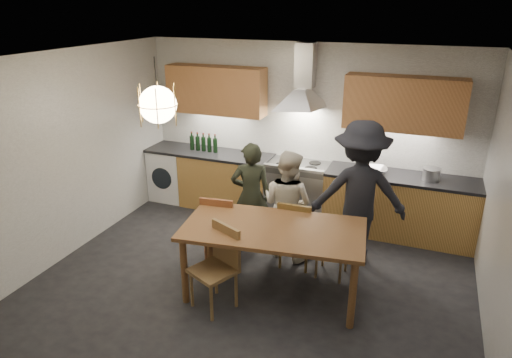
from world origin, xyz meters
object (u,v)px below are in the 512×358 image
(person_mid, at_px, (287,204))
(wine_bottles, at_px, (203,142))
(mixing_bowl, at_px, (376,170))
(person_right, at_px, (359,194))
(dining_table, at_px, (273,235))
(person_left, at_px, (251,195))
(chair_front, at_px, (219,261))
(chair_back_left, at_px, (220,225))
(stock_pot, at_px, (431,175))

(person_mid, height_order, wine_bottles, person_mid)
(mixing_bowl, bearing_deg, person_right, -95.37)
(dining_table, xyz_separation_m, person_right, (0.74, 1.07, 0.18))
(person_left, bearing_deg, dining_table, 100.65)
(chair_front, bearing_deg, chair_back_left, 139.83)
(person_right, distance_m, stock_pot, 1.18)
(chair_back_left, xyz_separation_m, mixing_bowl, (1.66, 1.57, 0.41))
(mixing_bowl, bearing_deg, chair_back_left, -136.63)
(chair_back_left, bearing_deg, person_mid, -152.57)
(person_right, bearing_deg, dining_table, 40.60)
(chair_front, height_order, person_mid, person_mid)
(dining_table, height_order, chair_front, chair_front)
(person_left, xyz_separation_m, stock_pot, (2.19, 0.98, 0.25))
(person_right, bearing_deg, chair_front, 35.87)
(chair_front, bearing_deg, person_left, 121.96)
(person_right, xyz_separation_m, mixing_bowl, (0.08, 0.89, 0.02))
(stock_pot, bearing_deg, person_mid, -147.73)
(wine_bottles, bearing_deg, chair_front, -59.61)
(chair_back_left, xyz_separation_m, chair_front, (0.37, -0.78, 0.01))
(chair_back_left, height_order, chair_front, chair_front)
(chair_front, distance_m, person_left, 1.37)
(wine_bottles, bearing_deg, chair_back_left, -57.17)
(person_right, distance_m, wine_bottles, 2.76)
(chair_front, xyz_separation_m, person_mid, (0.35, 1.28, 0.18))
(chair_back_left, bearing_deg, person_left, -116.24)
(mixing_bowl, bearing_deg, stock_pot, -1.94)
(chair_back_left, height_order, wine_bottles, wine_bottles)
(chair_front, height_order, mixing_bowl, mixing_bowl)
(dining_table, distance_m, person_mid, 0.88)
(wine_bottles, bearing_deg, person_left, -39.96)
(chair_front, relative_size, wine_bottles, 1.93)
(person_right, bearing_deg, stock_pot, -147.73)
(dining_table, height_order, person_left, person_left)
(stock_pot, bearing_deg, wine_bottles, 179.37)
(person_mid, height_order, person_right, person_right)
(mixing_bowl, bearing_deg, chair_front, -118.84)
(person_mid, height_order, mixing_bowl, person_mid)
(person_mid, bearing_deg, stock_pot, -131.82)
(person_left, height_order, person_right, person_right)
(dining_table, xyz_separation_m, stock_pot, (1.55, 1.93, 0.24))
(chair_back_left, relative_size, person_right, 0.50)
(person_mid, xyz_separation_m, person_right, (0.86, 0.19, 0.20))
(mixing_bowl, height_order, stock_pot, stock_pot)
(person_mid, relative_size, person_right, 0.78)
(chair_front, relative_size, stock_pot, 4.22)
(person_left, bearing_deg, person_mid, 149.06)
(person_left, bearing_deg, wine_bottles, -63.48)
(person_left, bearing_deg, stock_pot, -179.35)
(chair_front, bearing_deg, person_right, 75.19)
(person_left, xyz_separation_m, mixing_bowl, (1.47, 1.01, 0.21))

